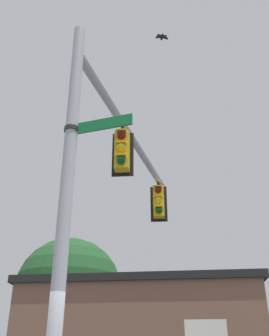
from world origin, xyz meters
The scene contains 7 objects.
signal_pole centered at (0.00, 0.00, 3.87)m, with size 0.23×0.23×7.74m, color #ADB2B7.
mast_arm centered at (-0.77, -3.28, 7.10)m, with size 0.21×0.21×6.73m, color #ADB2B7.
traffic_light_nearest_pole centered at (-0.62, -2.59, 6.30)m, with size 0.54×0.49×1.31m.
traffic_light_mid_inner centered at (-1.43, -6.05, 6.30)m, with size 0.54×0.49×1.31m.
street_name_sign centered at (-0.34, 0.08, 5.31)m, with size 1.25×0.41×0.22m.
bird_flying centered at (-1.71, -2.62, 10.01)m, with size 0.36×0.26×0.13m.
tree_by_storefront centered at (2.85, -12.30, 4.55)m, with size 4.80×4.80×6.96m.
Camera 1 is at (-1.60, 5.92, 1.52)m, focal length 42.42 mm.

